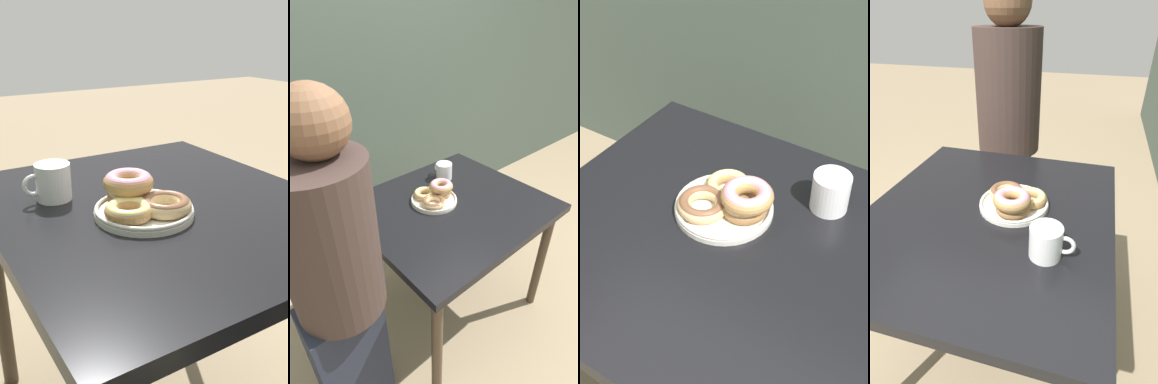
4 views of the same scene
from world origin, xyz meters
TOP-DOWN VIEW (x-y plane):
  - ground_plane at (0.00, 0.00)m, footprint 14.00×14.00m
  - dining_table at (0.00, 0.17)m, footprint 0.94×0.83m
  - donut_plate at (-0.04, 0.25)m, footprint 0.24×0.25m
  - coffee_mug at (0.16, 0.40)m, footprint 0.09×0.13m
  - person_figure at (-0.69, 0.03)m, footprint 0.33×0.32m

SIDE VIEW (x-z plane):
  - ground_plane at x=0.00m, z-range 0.00..0.00m
  - dining_table at x=0.00m, z-range 0.29..1.06m
  - person_figure at x=-0.69m, z-range 0.05..1.55m
  - donut_plate at x=-0.04m, z-range 0.76..0.85m
  - coffee_mug at x=0.16m, z-range 0.77..0.87m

